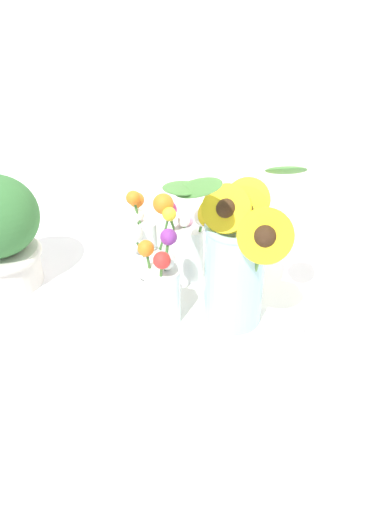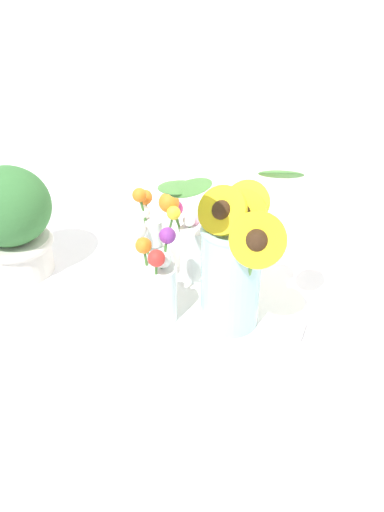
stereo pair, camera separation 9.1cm
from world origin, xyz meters
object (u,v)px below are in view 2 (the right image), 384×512
Objects in this scene: vase_small_back at (191,239)px; vase_small_center at (159,285)px; serving_tray at (192,304)px; mason_jar_sunflowers at (231,257)px; vase_bulb_right at (152,246)px; potted_plant at (11,220)px.

vase_small_center is at bearing -84.16° from vase_small_back.
mason_jar_sunflowers is (0.09, -0.02, 0.15)m from serving_tray.
serving_tray is 2.60× the size of vase_small_center.
vase_bulb_right is 1.04× the size of vase_small_back.
potted_plant is at bearing 178.28° from vase_small_center.
vase_bulb_right is 0.30m from potted_plant.
vase_small_center is at bearing -52.77° from vase_bulb_right.
potted_plant is (-0.36, 0.01, 0.03)m from vase_small_center.
vase_bulb_right is at bearing 163.29° from mason_jar_sunflowers.
vase_bulb_right is 0.08m from vase_small_back.
vase_small_back is at bearing 95.84° from vase_small_center.
vase_bulb_right is at bearing -152.31° from vase_small_back.
vase_bulb_right reaches higher than serving_tray.
vase_small_back is (-0.13, 0.10, -0.05)m from mason_jar_sunflowers.
vase_bulb_right is (-0.11, 0.04, 0.08)m from serving_tray.
vase_bulb_right is (-0.08, 0.11, -0.00)m from vase_small_center.
potted_plant is (-0.28, -0.10, 0.04)m from vase_bulb_right.
mason_jar_sunflowers is 0.22m from vase_bulb_right.
vase_small_center is (-0.11, -0.05, -0.06)m from mason_jar_sunflowers.
vase_small_center is at bearing -155.85° from mason_jar_sunflowers.
serving_tray is 0.41m from potted_plant.
vase_small_center is 0.91× the size of vase_small_back.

